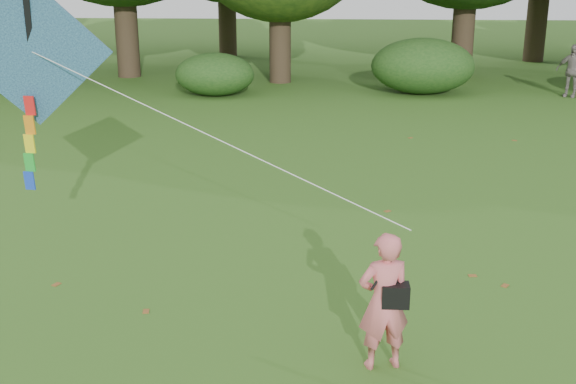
{
  "coord_description": "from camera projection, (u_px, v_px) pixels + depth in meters",
  "views": [
    {
      "loc": [
        -0.13,
        -6.93,
        4.39
      ],
      "look_at": [
        -0.65,
        2.0,
        1.5
      ],
      "focal_mm": 45.0,
      "sensor_mm": 36.0,
      "label": 1
    }
  ],
  "objects": [
    {
      "name": "ground",
      "position": [
        336.0,
        379.0,
        7.92
      ],
      "size": [
        100.0,
        100.0,
        0.0
      ],
      "primitive_type": "plane",
      "color": "#265114",
      "rests_on": "ground"
    },
    {
      "name": "man_kite_flyer",
      "position": [
        384.0,
        301.0,
        7.92
      ],
      "size": [
        0.67,
        0.52,
        1.61
      ],
      "primitive_type": "imported",
      "rotation": [
        0.0,
        0.0,
        3.4
      ],
      "color": "#DA666A",
      "rests_on": "ground"
    },
    {
      "name": "bystander_right",
      "position": [
        572.0,
        71.0,
        23.86
      ],
      "size": [
        1.09,
        0.89,
        1.74
      ],
      "primitive_type": "imported",
      "rotation": [
        0.0,
        0.0,
        -0.55
      ],
      "color": "gray",
      "rests_on": "ground"
    },
    {
      "name": "crossbody_bag",
      "position": [
        395.0,
        294.0,
        7.86
      ],
      "size": [
        0.43,
        0.2,
        0.68
      ],
      "color": "black",
      "rests_on": "ground"
    },
    {
      "name": "flying_kite",
      "position": [
        32.0,
        56.0,
        9.29
      ],
      "size": [
        5.77,
        2.36,
        2.9
      ],
      "color": "#2848B0",
      "rests_on": "ground"
    },
    {
      "name": "shrub_band",
      "position": [
        313.0,
        69.0,
        24.42
      ],
      "size": [
        39.15,
        3.22,
        1.88
      ],
      "color": "#264919",
      "rests_on": "ground"
    },
    {
      "name": "fallen_leaves",
      "position": [
        428.0,
        269.0,
        10.71
      ],
      "size": [
        9.75,
        15.13,
        0.01
      ],
      "color": "brown",
      "rests_on": "ground"
    }
  ]
}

